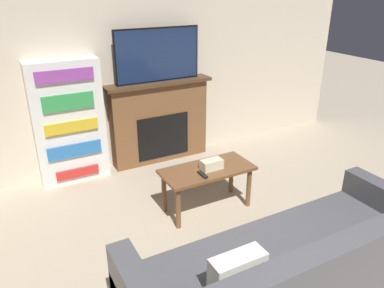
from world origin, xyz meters
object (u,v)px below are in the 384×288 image
at_px(tv, 158,55).
at_px(coffee_table, 207,175).
at_px(fireplace, 160,121).
at_px(couch, 293,276).
at_px(bookshelf, 69,123).

bearing_deg(tv, coffee_table, -92.89).
relative_size(fireplace, couch, 0.58).
bearing_deg(bookshelf, tv, 0.14).
xyz_separation_m(tv, coffee_table, (-0.07, -1.34, -1.01)).
distance_m(coffee_table, bookshelf, 1.75).
bearing_deg(fireplace, couch, -93.91).
xyz_separation_m(couch, coffee_table, (0.12, 1.43, 0.12)).
height_order(fireplace, coffee_table, fireplace).
distance_m(tv, couch, 3.00).
bearing_deg(bookshelf, fireplace, 1.13).
bearing_deg(coffee_table, couch, -94.92).
bearing_deg(coffee_table, fireplace, 87.15).
relative_size(coffee_table, bookshelf, 0.66).
relative_size(couch, coffee_table, 2.51).
relative_size(tv, coffee_table, 1.15).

